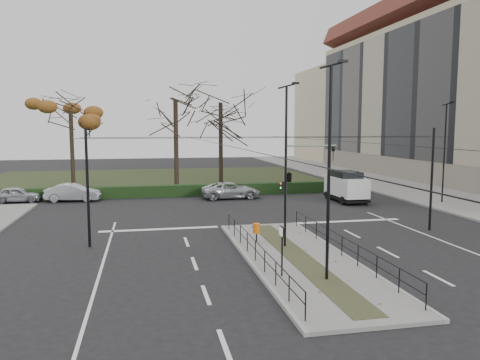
# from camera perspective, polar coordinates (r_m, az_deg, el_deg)

# --- Properties ---
(ground) EXTENTS (140.00, 140.00, 0.00)m
(ground) POSITION_cam_1_polar(r_m,az_deg,el_deg) (24.03, 5.23, -8.12)
(ground) COLOR black
(ground) RESTS_ON ground
(median_island) EXTENTS (4.40, 15.00, 0.14)m
(median_island) POSITION_cam_1_polar(r_m,az_deg,el_deg) (21.72, 7.16, -9.54)
(median_island) COLOR slate
(median_island) RESTS_ON ground
(sidewalk_east) EXTENTS (8.00, 90.00, 0.14)m
(sidewalk_east) POSITION_cam_1_polar(r_m,az_deg,el_deg) (51.06, 17.56, -0.54)
(sidewalk_east) COLOR slate
(sidewalk_east) RESTS_ON ground
(park) EXTENTS (38.00, 26.00, 0.10)m
(park) POSITION_cam_1_polar(r_m,az_deg,el_deg) (54.59, -10.67, 0.07)
(park) COLOR #273118
(park) RESTS_ON ground
(hedge) EXTENTS (38.00, 1.00, 1.00)m
(hedge) POSITION_cam_1_polar(r_m,az_deg,el_deg) (41.24, -10.38, -1.35)
(hedge) COLOR black
(hedge) RESTS_ON ground
(apartment_block) EXTENTS (13.09, 52.10, 21.64)m
(apartment_block) POSITION_cam_1_polar(r_m,az_deg,el_deg) (57.97, 25.74, 10.15)
(apartment_block) COLOR #C8BA90
(apartment_block) RESTS_ON ground
(median_railing) EXTENTS (4.14, 13.24, 0.92)m
(median_railing) POSITION_cam_1_polar(r_m,az_deg,el_deg) (21.39, 7.28, -7.28)
(median_railing) COLOR black
(median_railing) RESTS_ON median_island
(catenary) EXTENTS (20.00, 34.00, 6.00)m
(catenary) POSITION_cam_1_polar(r_m,az_deg,el_deg) (24.95, 4.24, 0.43)
(catenary) COLOR black
(catenary) RESTS_ON ground
(traffic_light) EXTENTS (3.52, 2.00, 5.18)m
(traffic_light) POSITION_cam_1_polar(r_m,az_deg,el_deg) (28.24, 6.17, 0.57)
(traffic_light) COLOR gray
(traffic_light) RESTS_ON median_island
(litter_bin) EXTENTS (0.37, 0.37, 0.94)m
(litter_bin) POSITION_cam_1_polar(r_m,az_deg,el_deg) (24.34, 2.03, -5.93)
(litter_bin) COLOR black
(litter_bin) RESTS_ON median_island
(info_panel) EXTENTS (0.11, 0.52, 2.00)m
(info_panel) POSITION_cam_1_polar(r_m,az_deg,el_deg) (18.68, 5.15, -6.98)
(info_panel) COLOR black
(info_panel) RESTS_ON median_island
(streetlamp_median_near) EXTENTS (0.70, 0.14, 8.39)m
(streetlamp_median_near) POSITION_cam_1_polar(r_m,az_deg,el_deg) (18.06, 10.84, 1.15)
(streetlamp_median_near) COLOR black
(streetlamp_median_near) RESTS_ON median_island
(streetlamp_median_far) EXTENTS (0.67, 0.14, 8.05)m
(streetlamp_median_far) POSITION_cam_1_polar(r_m,az_deg,el_deg) (22.91, 5.64, 1.91)
(streetlamp_median_far) COLOR black
(streetlamp_median_far) RESTS_ON median_island
(streetlamp_sidewalk) EXTENTS (0.66, 0.13, 7.85)m
(streetlamp_sidewalk) POSITION_cam_1_polar(r_m,az_deg,el_deg) (39.87, 23.67, 3.19)
(streetlamp_sidewalk) COLOR black
(streetlamp_sidewalk) RESTS_ON sidewalk_east
(parked_car_first) EXTENTS (3.80, 1.66, 1.28)m
(parked_car_first) POSITION_cam_1_polar(r_m,az_deg,el_deg) (41.70, -25.55, -1.61)
(parked_car_first) COLOR #A6A9AE
(parked_car_first) RESTS_ON ground
(parked_car_second) EXTENTS (4.50, 2.01, 1.43)m
(parked_car_second) POSITION_cam_1_polar(r_m,az_deg,el_deg) (40.56, -19.69, -1.45)
(parked_car_second) COLOR #A6A9AE
(parked_car_second) RESTS_ON ground
(parked_car_fourth) EXTENTS (5.08, 2.52, 1.38)m
(parked_car_fourth) POSITION_cam_1_polar(r_m,az_deg,el_deg) (39.74, -1.10, -1.26)
(parked_car_fourth) COLOR #A6A9AE
(parked_car_fourth) RESTS_ON ground
(white_van) EXTENTS (2.21, 4.72, 2.48)m
(white_van) POSITION_cam_1_polar(r_m,az_deg,el_deg) (38.98, 12.82, -0.68)
(white_van) COLOR silver
(white_van) RESTS_ON ground
(rust_tree) EXTENTS (7.27, 7.27, 10.00)m
(rust_tree) POSITION_cam_1_polar(r_m,az_deg,el_deg) (53.11, -19.96, 7.87)
(rust_tree) COLOR black
(rust_tree) RESTS_ON park
(bare_tree_center) EXTENTS (7.89, 7.89, 11.29)m
(bare_tree_center) POSITION_cam_1_polar(r_m,az_deg,el_deg) (49.74, -2.38, 8.71)
(bare_tree_center) COLOR black
(bare_tree_center) RESTS_ON park
(bare_tree_near) EXTENTS (5.91, 5.91, 11.30)m
(bare_tree_near) POSITION_cam_1_polar(r_m,az_deg,el_deg) (45.50, -7.87, 8.85)
(bare_tree_near) COLOR black
(bare_tree_near) RESTS_ON park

